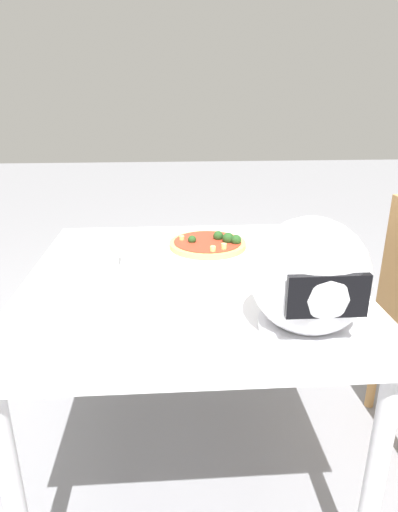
{
  "coord_description": "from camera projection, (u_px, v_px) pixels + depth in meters",
  "views": [
    {
      "loc": [
        0.05,
        1.23,
        1.24
      ],
      "look_at": [
        -0.04,
        -0.11,
        0.74
      ],
      "focal_mm": 30.87,
      "sensor_mm": 36.0,
      "label": 1
    }
  ],
  "objects": [
    {
      "name": "ground_plane",
      "position": [
        191.0,
        457.0,
        1.59
      ],
      "size": [
        14.0,
        14.0,
        0.0
      ],
      "primitive_type": "plane",
      "color": "gray"
    },
    {
      "name": "drinking_glass",
      "position": [
        107.0,
        250.0,
        1.37
      ],
      "size": [
        0.07,
        0.07,
        0.12
      ],
      "primitive_type": "cylinder",
      "color": "silver",
      "rests_on": "dining_table"
    },
    {
      "name": "pizza_plate",
      "position": [
        208.0,
        248.0,
        1.54
      ],
      "size": [
        0.31,
        0.31,
        0.01
      ],
      "primitive_type": "cylinder",
      "color": "white",
      "rests_on": "dining_table"
    },
    {
      "name": "dining_table",
      "position": [
        189.0,
        299.0,
        1.36
      ],
      "size": [
        0.98,
        1.02,
        0.72
      ],
      "color": "white",
      "rests_on": "ground"
    },
    {
      "name": "pizza",
      "position": [
        209.0,
        243.0,
        1.54
      ],
      "size": [
        0.27,
        0.27,
        0.05
      ],
      "color": "tan",
      "rests_on": "pizza_plate"
    },
    {
      "name": "motorcycle_helmet",
      "position": [
        310.0,
        278.0,
        0.99
      ],
      "size": [
        0.27,
        0.27,
        0.27
      ],
      "color": "silver",
      "rests_on": "dining_table"
    }
  ]
}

